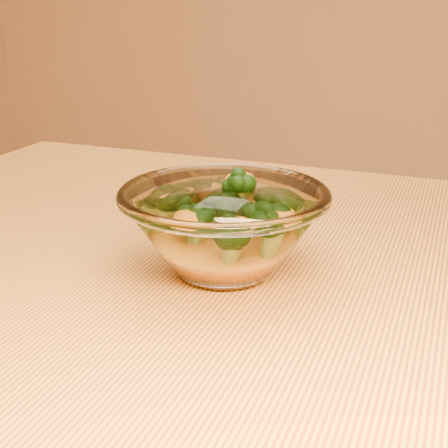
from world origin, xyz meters
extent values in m
cube|color=gold|center=(0.00, 0.00, 0.73)|extent=(1.20, 0.80, 0.04)
cylinder|color=brown|center=(-0.54, 0.34, 0.35)|extent=(0.06, 0.06, 0.71)
ellipsoid|color=white|center=(-0.09, -0.01, 0.76)|extent=(0.09, 0.09, 0.02)
torus|color=white|center=(-0.09, -0.01, 0.83)|extent=(0.20, 0.20, 0.01)
ellipsoid|color=orange|center=(-0.09, -0.01, 0.78)|extent=(0.11, 0.11, 0.03)
camera|label=1|loc=(0.11, -0.52, 1.00)|focal=50.00mm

